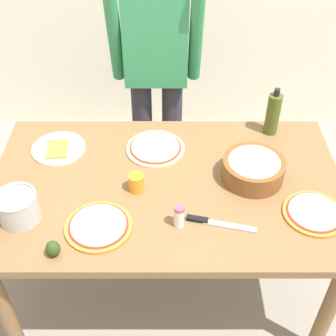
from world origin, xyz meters
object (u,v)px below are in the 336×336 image
object	(u,v)px
steel_pot	(19,206)
chef_knife	(214,222)
pizza_second_cooked	(316,213)
cup_orange	(138,182)
popcorn_bowl	(255,168)
dining_table	(168,198)
person_cook	(158,65)
salt_shaker	(180,216)
olive_oil_bottle	(275,114)
pizza_cooked_on_tray	(100,226)
pizza_raw_on_board	(157,148)
plate_with_slice	(60,148)
avocado	(54,248)

from	to	relation	value
steel_pot	chef_knife	size ratio (longest dim) A/B	0.60
pizza_second_cooked	cup_orange	world-z (taller)	cup_orange
steel_pot	chef_knife	world-z (taller)	steel_pot
popcorn_bowl	cup_orange	xyz separation A→B (m)	(-0.52, -0.08, -0.02)
dining_table	chef_knife	size ratio (longest dim) A/B	5.55
person_cook	steel_pot	xyz separation A→B (m)	(-0.55, -0.96, -0.11)
cup_orange	salt_shaker	size ratio (longest dim) A/B	0.80
pizza_second_cooked	olive_oil_bottle	xyz separation A→B (m)	(-0.09, 0.57, 0.10)
dining_table	pizza_cooked_on_tray	bearing A→B (deg)	-136.82
popcorn_bowl	olive_oil_bottle	distance (m)	0.38
pizza_raw_on_board	pizza_second_cooked	size ratio (longest dim) A/B	1.09
steel_pot	salt_shaker	bearing A→B (deg)	-3.37
pizza_raw_on_board	plate_with_slice	xyz separation A→B (m)	(-0.48, -0.00, -0.00)
pizza_raw_on_board	plate_with_slice	world-z (taller)	plate_with_slice
steel_pot	cup_orange	bearing A→B (deg)	19.64
dining_table	steel_pot	xyz separation A→B (m)	(-0.61, -0.21, 0.16)
chef_knife	plate_with_slice	bearing A→B (deg)	146.50
plate_with_slice	avocado	size ratio (longest dim) A/B	3.71
pizza_cooked_on_tray	plate_with_slice	distance (m)	0.56
pizza_raw_on_board	pizza_cooked_on_tray	world-z (taller)	same
dining_table	cup_orange	bearing A→B (deg)	-164.46
pizza_raw_on_board	pizza_second_cooked	world-z (taller)	same
dining_table	pizza_raw_on_board	size ratio (longest dim) A/B	5.56
person_cook	pizza_raw_on_board	world-z (taller)	person_cook
person_cook	popcorn_bowl	world-z (taller)	person_cook
dining_table	cup_orange	size ratio (longest dim) A/B	18.82
pizza_raw_on_board	plate_with_slice	distance (m)	0.48
pizza_second_cooked	person_cook	bearing A→B (deg)	125.79
steel_pot	popcorn_bowl	bearing A→B (deg)	13.84
popcorn_bowl	olive_oil_bottle	xyz separation A→B (m)	(0.14, 0.35, 0.05)
plate_with_slice	olive_oil_bottle	distance (m)	1.08
popcorn_bowl	steel_pot	distance (m)	1.03
chef_knife	avocado	world-z (taller)	avocado
olive_oil_bottle	salt_shaker	world-z (taller)	olive_oil_bottle
pizza_second_cooked	chef_knife	world-z (taller)	pizza_second_cooked
chef_knife	person_cook	bearing A→B (deg)	104.09
steel_pot	chef_knife	xyz separation A→B (m)	(0.80, -0.03, -0.06)
person_cook	pizza_raw_on_board	size ratio (longest dim) A/B	5.63
steel_pot	chef_knife	distance (m)	0.80
cup_orange	chef_knife	xyz separation A→B (m)	(0.32, -0.20, -0.04)
pizza_cooked_on_tray	salt_shaker	distance (m)	0.33
steel_pot	pizza_cooked_on_tray	bearing A→B (deg)	-9.20
dining_table	salt_shaker	bearing A→B (deg)	-78.09
pizza_raw_on_board	cup_orange	size ratio (longest dim) A/B	3.38
person_cook	avocado	world-z (taller)	person_cook
plate_with_slice	olive_oil_bottle	bearing A→B (deg)	7.80
salt_shaker	pizza_cooked_on_tray	bearing A→B (deg)	-177.43
cup_orange	person_cook	bearing A→B (deg)	84.66
pizza_cooked_on_tray	pizza_second_cooked	distance (m)	0.90
dining_table	pizza_raw_on_board	xyz separation A→B (m)	(-0.06, 0.24, 0.10)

